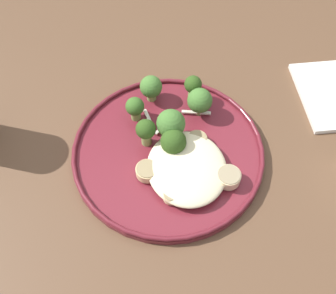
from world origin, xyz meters
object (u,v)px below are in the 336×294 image
at_px(seared_scallop_center_golden, 198,190).
at_px(seared_scallop_right_edge, 197,140).
at_px(dinner_plate, 168,151).
at_px(seared_scallop_half_hidden, 147,171).
at_px(broccoli_floret_center_pile, 200,101).
at_px(broccoli_floret_small_sprig, 135,107).
at_px(broccoli_floret_tall_stalk, 173,142).
at_px(broccoli_floret_left_leaning, 193,86).
at_px(folded_napkin, 327,95).
at_px(seared_scallop_on_noodles, 171,196).
at_px(broccoli_floret_right_tilted, 146,131).
at_px(broccoli_floret_rear_charred, 151,87).
at_px(seared_scallop_tilted_round, 229,177).
at_px(broccoli_floret_split_head, 171,124).

xyz_separation_m(seared_scallop_center_golden, seared_scallop_right_edge, (0.08, -0.02, -0.00)).
height_order(dinner_plate, seared_scallop_half_hidden, seared_scallop_half_hidden).
bearing_deg(broccoli_floret_center_pile, broccoli_floret_small_sprig, 84.43).
xyz_separation_m(seared_scallop_right_edge, broccoli_floret_tall_stalk, (-0.01, 0.04, 0.02)).
xyz_separation_m(dinner_plate, broccoli_floret_left_leaning, (0.09, -0.06, 0.03)).
bearing_deg(broccoli_floret_left_leaning, broccoli_floret_center_pile, -172.78).
height_order(seared_scallop_center_golden, folded_napkin, seared_scallop_center_golden).
relative_size(seared_scallop_center_golden, broccoli_floret_center_pile, 0.50).
bearing_deg(broccoli_floret_left_leaning, seared_scallop_center_golden, 169.86).
relative_size(seared_scallop_on_noodles, broccoli_floret_right_tilted, 0.46).
xyz_separation_m(seared_scallop_right_edge, seared_scallop_half_hidden, (-0.04, 0.08, 0.00)).
xyz_separation_m(dinner_plate, broccoli_floret_right_tilted, (0.02, 0.03, 0.03)).
xyz_separation_m(broccoli_floret_small_sprig, broccoli_floret_center_pile, (-0.01, -0.10, 0.01)).
distance_m(seared_scallop_right_edge, broccoli_floret_rear_charred, 0.12).
height_order(seared_scallop_on_noodles, seared_scallop_half_hidden, seared_scallop_half_hidden).
height_order(broccoli_floret_left_leaning, broccoli_floret_right_tilted, same).
distance_m(seared_scallop_right_edge, broccoli_floret_left_leaning, 0.09).
height_order(seared_scallop_on_noodles, broccoli_floret_rear_charred, broccoli_floret_rear_charred).
bearing_deg(seared_scallop_tilted_round, broccoli_floret_rear_charred, 25.07).
xyz_separation_m(broccoli_floret_tall_stalk, broccoli_floret_right_tilted, (0.03, 0.04, 0.00)).
distance_m(seared_scallop_tilted_round, broccoli_floret_split_head, 0.11).
relative_size(seared_scallop_on_noodles, folded_napkin, 0.15).
distance_m(dinner_plate, broccoli_floret_left_leaning, 0.11).
bearing_deg(seared_scallop_center_golden, broccoli_floret_rear_charred, 10.45).
bearing_deg(broccoli_floret_rear_charred, seared_scallop_on_noodles, 179.00).
height_order(broccoli_floret_tall_stalk, broccoli_floret_right_tilted, same).
bearing_deg(broccoli_floret_split_head, broccoli_floret_rear_charred, 10.81).
relative_size(dinner_plate, seared_scallop_center_golden, 11.21).
relative_size(seared_scallop_half_hidden, broccoli_floret_left_leaning, 0.67).
xyz_separation_m(seared_scallop_half_hidden, folded_napkin, (0.10, -0.32, -0.02)).
xyz_separation_m(seared_scallop_on_noodles, broccoli_floret_left_leaning, (0.17, -0.07, 0.02)).
height_order(broccoli_floret_right_tilted, folded_napkin, broccoli_floret_right_tilted).
distance_m(broccoli_floret_split_head, folded_napkin, 0.28).
distance_m(seared_scallop_on_noodles, broccoli_floret_tall_stalk, 0.08).
height_order(seared_scallop_center_golden, broccoli_floret_small_sprig, broccoli_floret_small_sprig).
relative_size(broccoli_floret_split_head, broccoli_floret_tall_stalk, 1.20).
bearing_deg(broccoli_floret_rear_charred, seared_scallop_right_edge, -152.97).
bearing_deg(dinner_plate, broccoli_floret_right_tilted, 54.57).
xyz_separation_m(broccoli_floret_rear_charred, broccoli_floret_right_tilted, (-0.09, 0.02, 0.00)).
relative_size(broccoli_floret_small_sprig, broccoli_floret_split_head, 0.73).
relative_size(seared_scallop_center_golden, folded_napkin, 0.17).
relative_size(seared_scallop_tilted_round, broccoli_floret_right_tilted, 0.70).
bearing_deg(broccoli_floret_split_head, broccoli_floret_right_tilted, 92.75).
distance_m(seared_scallop_on_noodles, seared_scallop_tilted_round, 0.09).
bearing_deg(seared_scallop_half_hidden, seared_scallop_right_edge, -64.28).
xyz_separation_m(seared_scallop_right_edge, folded_napkin, (0.06, -0.24, -0.02)).
relative_size(seared_scallop_center_golden, seared_scallop_tilted_round, 0.75).
bearing_deg(seared_scallop_right_edge, broccoli_floret_center_pile, -15.63).
height_order(seared_scallop_center_golden, seared_scallop_tilted_round, seared_scallop_tilted_round).
xyz_separation_m(seared_scallop_right_edge, broccoli_floret_left_leaning, (0.09, -0.01, 0.02)).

